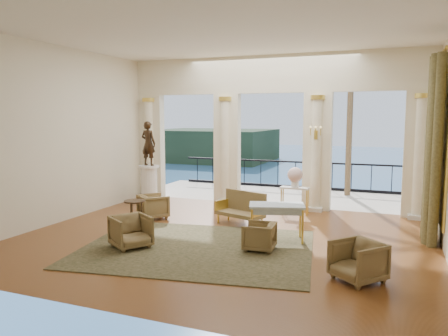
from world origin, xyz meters
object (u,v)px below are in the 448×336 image
at_px(console_table, 295,192).
at_px(armchair_a, 131,230).
at_px(game_table, 277,208).
at_px(side_table, 135,205).
at_px(pedestal, 149,186).
at_px(armchair_b, 358,259).
at_px(armchair_d, 153,205).
at_px(armchair_c, 259,235).
at_px(statue, 148,143).
at_px(settee, 242,208).

bearing_deg(console_table, armchair_a, -118.64).
xyz_separation_m(game_table, side_table, (-3.21, -0.66, -0.05)).
bearing_deg(pedestal, armchair_b, -32.44).
height_order(armchair_a, game_table, game_table).
height_order(armchair_d, console_table, console_table).
distance_m(console_table, side_table, 4.54).
bearing_deg(pedestal, armchair_c, -34.92).
relative_size(armchair_b, game_table, 0.56).
bearing_deg(side_table, console_table, 48.76).
height_order(armchair_d, side_table, side_table).
relative_size(pedestal, statue, 0.91).
xyz_separation_m(armchair_c, pedestal, (-4.50, 3.14, 0.27)).
bearing_deg(armchair_a, settee, 4.03).
distance_m(armchair_d, pedestal, 1.85).
height_order(pedestal, console_table, pedestal).
bearing_deg(armchair_c, side_table, -97.49).
bearing_deg(settee, armchair_a, -99.91).
relative_size(statue, side_table, 1.70).
relative_size(armchair_a, armchair_b, 1.01).
bearing_deg(game_table, console_table, 77.49).
distance_m(settee, statue, 3.96).
xyz_separation_m(statue, side_table, (1.44, -3.00, -1.22)).
relative_size(settee, statue, 1.02).
height_order(armchair_b, side_table, side_table).
bearing_deg(armchair_c, pedestal, -129.80).
bearing_deg(pedestal, armchair_d, -55.43).
distance_m(armchair_d, statue, 2.40).
relative_size(game_table, pedestal, 1.08).
bearing_deg(armchair_b, pedestal, -172.10).
xyz_separation_m(armchair_b, side_table, (-5.07, 1.14, 0.30)).
bearing_deg(console_table, settee, -119.71).
xyz_separation_m(game_table, statue, (-4.65, 2.34, 1.17)).
relative_size(settee, pedestal, 1.11).
xyz_separation_m(armchair_a, console_table, (2.47, 4.37, 0.25)).
bearing_deg(armchair_a, console_table, 3.37).
bearing_deg(side_table, pedestal, 115.66).
distance_m(armchair_c, console_table, 3.57).
height_order(armchair_a, armchair_b, armchair_a).
distance_m(armchair_a, armchair_b, 4.55).
height_order(armchair_a, console_table, console_table).
bearing_deg(armchair_a, armchair_d, 53.51).
height_order(game_table, side_table, game_table).
xyz_separation_m(armchair_b, game_table, (-1.86, 1.80, 0.36)).
xyz_separation_m(settee, console_table, (0.98, 1.66, 0.22)).
height_order(armchair_a, armchair_c, armchair_a).
height_order(armchair_b, armchair_d, armchair_b).
bearing_deg(settee, armchair_b, -24.59).
bearing_deg(settee, pedestal, 179.21).
bearing_deg(settee, game_table, -23.75).
distance_m(armchair_b, settee, 4.21).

